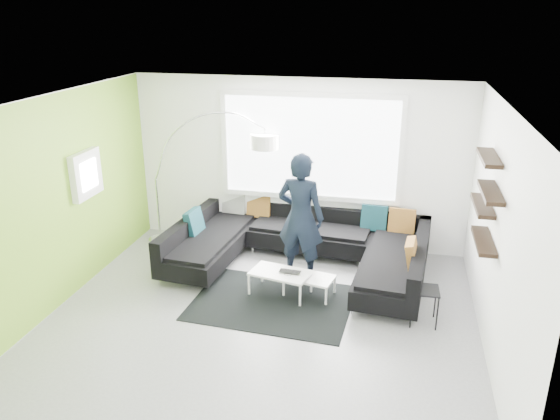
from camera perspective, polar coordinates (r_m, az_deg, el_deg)
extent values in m
plane|color=slate|center=(7.29, -1.94, -11.11)|extent=(5.50, 5.50, 0.00)
cube|color=white|center=(8.99, 1.91, 4.83)|extent=(5.50, 0.04, 2.80)
cube|color=white|center=(4.54, -10.16, -11.94)|extent=(5.50, 0.04, 2.80)
cube|color=white|center=(7.79, -22.07, 0.85)|extent=(0.04, 5.00, 2.80)
cube|color=white|center=(6.58, 21.81, -2.60)|extent=(0.04, 5.00, 2.80)
cube|color=white|center=(6.30, -2.25, 11.18)|extent=(5.50, 5.00, 0.04)
cube|color=#7FB72D|center=(7.79, -22.01, 0.85)|extent=(0.01, 5.00, 2.80)
cube|color=white|center=(8.84, 3.17, 6.56)|extent=(2.96, 0.06, 1.68)
cube|color=white|center=(8.17, -19.55, 3.52)|extent=(0.12, 0.66, 0.66)
cube|color=black|center=(6.83, 20.76, 1.07)|extent=(0.20, 1.24, 0.95)
cube|color=black|center=(8.40, 1.93, -5.08)|extent=(3.95, 2.65, 0.40)
cube|color=black|center=(8.25, 1.96, -2.91)|extent=(3.95, 2.65, 0.30)
cube|color=brown|center=(8.23, 1.96, -2.53)|extent=(3.36, 0.50, 0.42)
cube|color=black|center=(7.60, -0.82, -9.63)|extent=(2.23, 1.68, 0.01)
cube|color=white|center=(7.72, 1.54, -7.69)|extent=(1.15, 0.81, 0.34)
cube|color=black|center=(7.28, 14.76, -9.67)|extent=(0.36, 0.36, 0.48)
imported|color=black|center=(7.91, 2.17, -0.74)|extent=(0.84, 0.68, 1.91)
imported|color=black|center=(7.60, 0.96, -6.63)|extent=(0.33, 0.24, 0.02)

